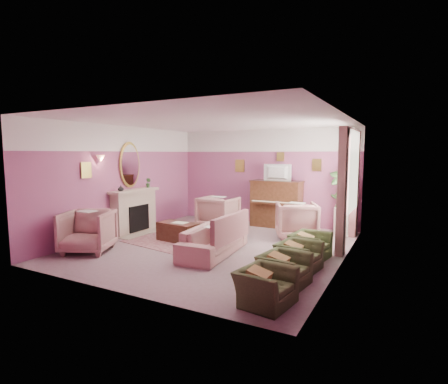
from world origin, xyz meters
The scene contains 48 objects.
floor centered at (0.00, 0.00, 0.00)m, with size 5.50×6.00×0.01m, color gray.
ceiling centered at (0.00, 0.00, 2.80)m, with size 5.50×6.00×0.01m, color white.
wall_back centered at (0.00, 3.00, 1.40)m, with size 5.50×0.02×2.80m, color #804571.
wall_front centered at (0.00, -3.00, 1.40)m, with size 5.50×0.02×2.80m, color #804571.
wall_left centered at (-2.75, 0.00, 1.40)m, with size 0.02×6.00×2.80m, color #804571.
wall_right centered at (2.75, 0.00, 1.40)m, with size 0.02×6.00×2.80m, color #804571.
picture_rail_band centered at (0.00, 2.99, 2.47)m, with size 5.50×0.01×0.65m, color white.
stripe_panel centered at (2.73, 1.30, 1.07)m, with size 0.01×3.00×2.15m, color #AAB1A4.
fireplace_surround centered at (-2.59, 0.20, 0.55)m, with size 0.30×1.40×1.10m, color #BCA68E.
fireplace_inset centered at (-2.49, 0.20, 0.40)m, with size 0.18×0.72×0.68m, color black.
fire_ember centered at (-2.45, 0.20, 0.22)m, with size 0.06×0.54×0.10m, color orange.
mantel_shelf centered at (-2.56, 0.20, 1.12)m, with size 0.40×1.55×0.07m, color #BCA68E.
hearth centered at (-2.39, 0.20, 0.01)m, with size 0.55×1.50×0.02m, color #BCA68E.
mirror_frame centered at (-2.70, 0.20, 1.80)m, with size 0.04×0.72×1.20m, color #B0A043.
mirror_glass centered at (-2.67, 0.20, 1.80)m, with size 0.01×0.60×1.06m, color silver.
sconce_shade centered at (-2.62, -0.85, 1.98)m, with size 0.20×0.20×0.16m, color #F39D76.
piano centered at (0.50, 2.68, 0.65)m, with size 1.40×0.60×1.30m, color #4C2A18.
piano_keyshelf centered at (0.50, 2.33, 0.72)m, with size 1.30×0.12×0.06m, color #4C2A18.
piano_keys centered at (0.50, 2.33, 0.76)m, with size 1.20×0.08×0.02m, color #F6ECCA.
piano_top centered at (0.50, 2.68, 1.31)m, with size 1.45×0.65×0.04m, color #4C2A18.
television centered at (0.50, 2.63, 1.60)m, with size 0.80×0.12×0.48m, color black.
print_back_left centered at (-0.80, 2.96, 1.72)m, with size 0.30×0.03×0.38m, color #B0A043.
print_back_right centered at (1.55, 2.96, 1.78)m, with size 0.26×0.03×0.34m, color #B0A043.
print_back_mid centered at (0.50, 2.96, 2.00)m, with size 0.22×0.03×0.26m, color #B0A043.
print_left_wall centered at (-2.71, -1.20, 1.72)m, with size 0.03×0.28×0.36m, color #B0A043.
window_blind centered at (2.70, 1.55, 1.70)m, with size 0.03×1.40×1.80m, color beige.
curtain_left centered at (2.62, 0.63, 1.30)m, with size 0.16×0.34×2.60m, color #975C60.
curtain_right centered at (2.62, 2.47, 1.30)m, with size 0.16×0.34×2.60m, color #975C60.
pelmet centered at (2.62, 1.55, 2.56)m, with size 0.16×2.20×0.16m, color #975C60.
mantel_plant centered at (-2.55, 0.75, 1.29)m, with size 0.16×0.16×0.28m, color #3A692F.
mantel_vase centered at (-2.55, -0.30, 1.23)m, with size 0.16×0.16×0.16m, color white.
area_rug centered at (-0.87, -0.03, 0.01)m, with size 2.50×1.80×0.01m, color #986264.
coffee_table centered at (-1.01, -0.02, 0.23)m, with size 1.00×0.50×0.45m, color #3D2114.
table_paper centered at (-0.96, -0.02, 0.46)m, with size 0.35×0.28×0.01m, color beige.
sofa centered at (0.27, -0.56, 0.41)m, with size 0.67×2.01×0.81m, color tan.
sofa_throw centered at (0.67, -0.56, 0.60)m, with size 0.10×1.52×0.56m, color #975C60.
floral_armchair_left centered at (-0.89, 1.75, 0.50)m, with size 0.95×0.95×0.99m, color tan.
floral_armchair_right centered at (1.41, 1.59, 0.50)m, with size 0.95×0.95×0.99m, color tan.
floral_armchair_front centered at (-2.18, -1.69, 0.50)m, with size 0.95×0.95×0.99m, color tan.
olive_chair_a centered at (2.12, -2.35, 0.34)m, with size 0.55×0.78×0.68m, color #43522A.
olive_chair_b centered at (2.12, -1.53, 0.34)m, with size 0.55×0.78×0.68m, color #43522A.
olive_chair_c centered at (2.12, -0.71, 0.34)m, with size 0.55×0.78×0.68m, color #43522A.
olive_chair_d centered at (2.12, 0.11, 0.34)m, with size 0.55×0.78×0.68m, color #43522A.
side_table centered at (2.39, 2.55, 0.35)m, with size 0.52×0.52×0.70m, color beige.
side_plant_big centered at (2.39, 2.55, 0.87)m, with size 0.30×0.30×0.34m, color #3A692F.
side_plant_small centered at (2.51, 2.45, 0.84)m, with size 0.16×0.16×0.28m, color #3A692F.
palm_pot centered at (2.33, 2.63, 0.17)m, with size 0.34×0.34×0.34m, color brown.
palm_plant centered at (2.33, 2.63, 1.06)m, with size 0.76×0.76×1.44m, color #3A692F.
Camera 1 is at (3.80, -6.77, 2.11)m, focal length 28.00 mm.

